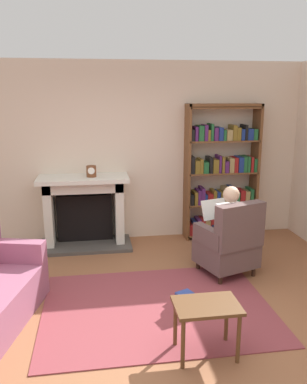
% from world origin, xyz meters
% --- Properties ---
extents(ground, '(14.00, 14.00, 0.00)m').
position_xyz_m(ground, '(0.00, 0.00, 0.00)').
color(ground, '#945B3A').
extents(back_wall, '(5.60, 0.10, 2.70)m').
position_xyz_m(back_wall, '(0.00, 2.55, 1.35)').
color(back_wall, beige).
rests_on(back_wall, ground).
extents(area_rug, '(2.40, 1.80, 0.01)m').
position_xyz_m(area_rug, '(0.00, 0.30, 0.01)').
color(area_rug, brown).
rests_on(area_rug, ground).
extents(fireplace, '(1.34, 0.64, 1.06)m').
position_xyz_m(fireplace, '(-0.77, 2.30, 0.56)').
color(fireplace, '#4C4742').
rests_on(fireplace, ground).
extents(mantel_clock, '(0.14, 0.14, 0.16)m').
position_xyz_m(mantel_clock, '(-0.65, 2.20, 1.14)').
color(mantel_clock, brown).
rests_on(mantel_clock, fireplace).
extents(bookshelf, '(1.13, 0.32, 2.08)m').
position_xyz_m(bookshelf, '(1.34, 2.33, 0.99)').
color(bookshelf, brown).
rests_on(bookshelf, ground).
extents(armchair_reading, '(0.81, 0.79, 0.97)m').
position_xyz_m(armchair_reading, '(1.02, 0.96, 0.42)').
color(armchair_reading, '#331E14').
rests_on(armchair_reading, ground).
extents(seated_reader, '(0.48, 0.59, 1.14)m').
position_xyz_m(seated_reader, '(0.98, 1.07, 0.62)').
color(seated_reader, silver).
rests_on(seated_reader, ground).
extents(side_table, '(0.56, 0.39, 0.48)m').
position_xyz_m(side_table, '(0.30, -0.53, 0.40)').
color(side_table, brown).
rests_on(side_table, ground).
extents(scattered_books, '(0.27, 0.53, 0.04)m').
position_xyz_m(scattered_books, '(0.36, 0.34, 0.03)').
color(scattered_books, gold).
rests_on(scattered_books, area_rug).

